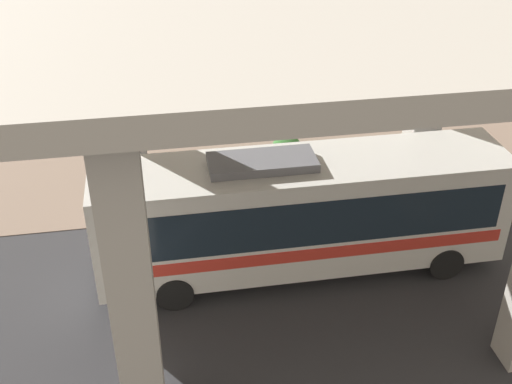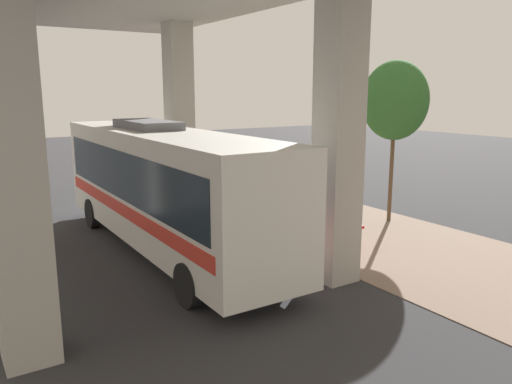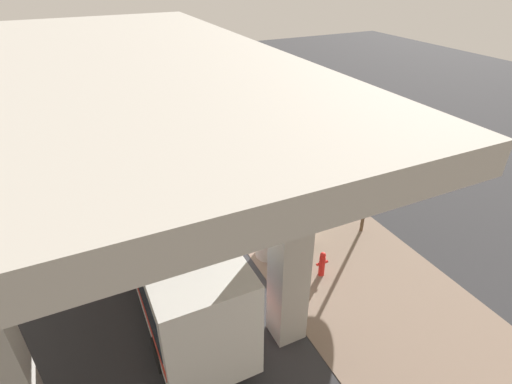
{
  "view_description": "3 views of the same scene",
  "coord_description": "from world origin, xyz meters",
  "px_view_note": "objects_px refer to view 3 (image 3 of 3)",
  "views": [
    {
      "loc": [
        17.61,
        -3.76,
        11.74
      ],
      "look_at": [
        0.96,
        -0.87,
        1.39
      ],
      "focal_mm": 45.0,
      "sensor_mm": 36.0,
      "label": 1
    },
    {
      "loc": [
        8.52,
        13.37,
        4.63
      ],
      "look_at": [
        -0.8,
        -1.1,
        1.12
      ],
      "focal_mm": 35.0,
      "sensor_mm": 36.0,
      "label": 2
    },
    {
      "loc": [
        4.97,
        11.7,
        10.0
      ],
      "look_at": [
        -0.89,
        -0.48,
        1.99
      ],
      "focal_mm": 28.0,
      "sensor_mm": 36.0,
      "label": 3
    }
  ],
  "objects_px": {
    "planter_front": "(268,237)",
    "street_tree_near": "(376,136)",
    "planter_back": "(224,188)",
    "bus": "(159,224)",
    "planter_middle": "(302,225)",
    "fire_hydrant": "(322,264)"
  },
  "relations": [
    {
      "from": "bus",
      "to": "planter_front",
      "type": "distance_m",
      "value": 4.09
    },
    {
      "from": "planter_back",
      "to": "bus",
      "type": "bearing_deg",
      "value": 42.05
    },
    {
      "from": "street_tree_near",
      "to": "planter_middle",
      "type": "bearing_deg",
      "value": -10.76
    },
    {
      "from": "bus",
      "to": "planter_middle",
      "type": "xyz_separation_m",
      "value": [
        -5.41,
        0.77,
        -1.23
      ]
    },
    {
      "from": "fire_hydrant",
      "to": "planter_middle",
      "type": "bearing_deg",
      "value": -100.92
    },
    {
      "from": "fire_hydrant",
      "to": "planter_back",
      "type": "relative_size",
      "value": 0.69
    },
    {
      "from": "fire_hydrant",
      "to": "planter_front",
      "type": "bearing_deg",
      "value": -56.8
    },
    {
      "from": "street_tree_near",
      "to": "bus",
      "type": "bearing_deg",
      "value": -8.95
    },
    {
      "from": "fire_hydrant",
      "to": "bus",
      "type": "bearing_deg",
      "value": -29.21
    },
    {
      "from": "planter_back",
      "to": "planter_middle",
      "type": "bearing_deg",
      "value": 112.57
    },
    {
      "from": "planter_front",
      "to": "street_tree_near",
      "type": "distance_m",
      "value": 5.46
    },
    {
      "from": "fire_hydrant",
      "to": "planter_back",
      "type": "xyz_separation_m",
      "value": [
        1.31,
        -6.14,
        0.25
      ]
    },
    {
      "from": "bus",
      "to": "street_tree_near",
      "type": "relative_size",
      "value": 2.01
    },
    {
      "from": "bus",
      "to": "fire_hydrant",
      "type": "xyz_separation_m",
      "value": [
        -5.01,
        2.8,
        -1.51
      ]
    },
    {
      "from": "fire_hydrant",
      "to": "planter_middle",
      "type": "relative_size",
      "value": 0.66
    },
    {
      "from": "planter_front",
      "to": "street_tree_near",
      "type": "xyz_separation_m",
      "value": [
        -4.25,
        0.31,
        3.42
      ]
    },
    {
      "from": "planter_front",
      "to": "planter_middle",
      "type": "relative_size",
      "value": 1.08
    },
    {
      "from": "bus",
      "to": "planter_front",
      "type": "relative_size",
      "value": 6.73
    },
    {
      "from": "fire_hydrant",
      "to": "planter_middle",
      "type": "xyz_separation_m",
      "value": [
        -0.39,
        -2.04,
        0.27
      ]
    },
    {
      "from": "planter_middle",
      "to": "planter_back",
      "type": "distance_m",
      "value": 4.44
    },
    {
      "from": "fire_hydrant",
      "to": "planter_front",
      "type": "relative_size",
      "value": 0.61
    },
    {
      "from": "bus",
      "to": "street_tree_near",
      "type": "bearing_deg",
      "value": 171.05
    }
  ]
}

